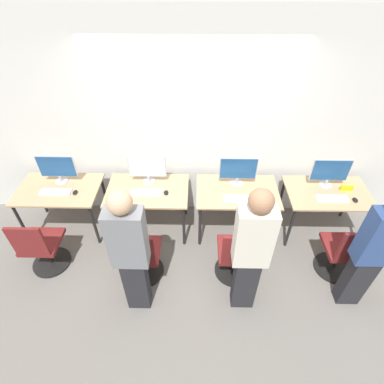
{
  "coord_description": "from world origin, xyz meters",
  "views": [
    {
      "loc": [
        0.05,
        -2.66,
        3.29
      ],
      "look_at": [
        0.0,
        0.14,
        0.88
      ],
      "focal_mm": 28.0,
      "sensor_mm": 36.0,
      "label": 1
    }
  ],
  "objects_px": {
    "mouse_right": "(260,200)",
    "keyboard_left": "(147,193)",
    "mouse_far_left": "(75,192)",
    "office_chair_left": "(142,257)",
    "monitor_left": "(147,168)",
    "office_chair_far_right": "(343,254)",
    "keyboard_far_left": "(55,192)",
    "person_far_right": "(374,250)",
    "monitor_far_left": "(57,168)",
    "monitor_far_right": "(330,172)",
    "mouse_far_right": "(355,200)",
    "keyboard_right": "(239,199)",
    "person_right": "(251,251)",
    "keyboard_far_right": "(332,199)",
    "person_left": "(130,252)",
    "office_chair_right": "(236,257)",
    "mouse_left": "(166,193)",
    "office_chair_far_left": "(42,249)",
    "monitor_right": "(238,170)"
  },
  "relations": [
    {
      "from": "monitor_far_left",
      "to": "mouse_far_right",
      "type": "height_order",
      "value": "monitor_far_left"
    },
    {
      "from": "mouse_far_left",
      "to": "office_chair_far_right",
      "type": "height_order",
      "value": "office_chair_far_right"
    },
    {
      "from": "monitor_far_left",
      "to": "keyboard_far_left",
      "type": "height_order",
      "value": "monitor_far_left"
    },
    {
      "from": "person_left",
      "to": "office_chair_left",
      "type": "bearing_deg",
      "value": 90.6
    },
    {
      "from": "mouse_far_left",
      "to": "mouse_far_right",
      "type": "xyz_separation_m",
      "value": [
        3.6,
        -0.08,
        0.0
      ]
    },
    {
      "from": "mouse_far_left",
      "to": "office_chair_far_left",
      "type": "relative_size",
      "value": 0.1
    },
    {
      "from": "monitor_right",
      "to": "mouse_right",
      "type": "relative_size",
      "value": 5.51
    },
    {
      "from": "keyboard_left",
      "to": "office_chair_left",
      "type": "relative_size",
      "value": 0.46
    },
    {
      "from": "mouse_far_left",
      "to": "keyboard_right",
      "type": "bearing_deg",
      "value": -2.1
    },
    {
      "from": "mouse_right",
      "to": "office_chair_far_right",
      "type": "bearing_deg",
      "value": -29.08
    },
    {
      "from": "mouse_far_right",
      "to": "person_right",
      "type": "bearing_deg",
      "value": -146.04
    },
    {
      "from": "mouse_far_left",
      "to": "office_chair_left",
      "type": "bearing_deg",
      "value": -38.1
    },
    {
      "from": "monitor_far_left",
      "to": "person_right",
      "type": "xyz_separation_m",
      "value": [
        2.39,
        -1.31,
        -0.01
      ]
    },
    {
      "from": "office_chair_far_right",
      "to": "keyboard_far_right",
      "type": "bearing_deg",
      "value": 94.34
    },
    {
      "from": "person_right",
      "to": "office_chair_far_right",
      "type": "xyz_separation_m",
      "value": [
        1.24,
        0.43,
        -0.58
      ]
    },
    {
      "from": "keyboard_far_left",
      "to": "office_chair_far_left",
      "type": "xyz_separation_m",
      "value": [
        -0.04,
        -0.63,
        -0.37
      ]
    },
    {
      "from": "person_left",
      "to": "mouse_right",
      "type": "relative_size",
      "value": 19.03
    },
    {
      "from": "monitor_left",
      "to": "mouse_far_right",
      "type": "height_order",
      "value": "monitor_left"
    },
    {
      "from": "keyboard_far_left",
      "to": "office_chair_far_left",
      "type": "height_order",
      "value": "office_chair_far_left"
    },
    {
      "from": "mouse_left",
      "to": "person_left",
      "type": "bearing_deg",
      "value": -102.4
    },
    {
      "from": "office_chair_right",
      "to": "mouse_far_right",
      "type": "relative_size",
      "value": 9.92
    },
    {
      "from": "monitor_far_left",
      "to": "monitor_left",
      "type": "distance_m",
      "value": 1.19
    },
    {
      "from": "keyboard_far_left",
      "to": "monitor_left",
      "type": "bearing_deg",
      "value": 12.02
    },
    {
      "from": "keyboard_left",
      "to": "mouse_right",
      "type": "bearing_deg",
      "value": -4.57
    },
    {
      "from": "mouse_far_left",
      "to": "monitor_left",
      "type": "height_order",
      "value": "monitor_left"
    },
    {
      "from": "office_chair_left",
      "to": "monitor_far_right",
      "type": "relative_size",
      "value": 1.8
    },
    {
      "from": "office_chair_far_right",
      "to": "person_far_right",
      "type": "distance_m",
      "value": 0.65
    },
    {
      "from": "office_chair_left",
      "to": "keyboard_far_right",
      "type": "bearing_deg",
      "value": 15.97
    },
    {
      "from": "mouse_right",
      "to": "keyboard_left",
      "type": "bearing_deg",
      "value": 175.43
    },
    {
      "from": "office_chair_far_left",
      "to": "office_chair_right",
      "type": "bearing_deg",
      "value": -1.89
    },
    {
      "from": "monitor_left",
      "to": "monitor_far_right",
      "type": "distance_m",
      "value": 2.39
    },
    {
      "from": "keyboard_far_left",
      "to": "office_chair_right",
      "type": "xyz_separation_m",
      "value": [
        2.33,
        -0.71,
        -0.37
      ]
    },
    {
      "from": "monitor_far_right",
      "to": "monitor_left",
      "type": "bearing_deg",
      "value": 179.19
    },
    {
      "from": "keyboard_right",
      "to": "keyboard_far_right",
      "type": "xyz_separation_m",
      "value": [
        1.19,
        0.02,
        0.0
      ]
    },
    {
      "from": "keyboard_far_right",
      "to": "office_chair_far_right",
      "type": "bearing_deg",
      "value": -85.66
    },
    {
      "from": "person_left",
      "to": "office_chair_right",
      "type": "distance_m",
      "value": 1.33
    },
    {
      "from": "mouse_far_left",
      "to": "monitor_left",
      "type": "relative_size",
      "value": 0.18
    },
    {
      "from": "office_chair_left",
      "to": "person_right",
      "type": "distance_m",
      "value": 1.36
    },
    {
      "from": "mouse_far_left",
      "to": "person_far_right",
      "type": "height_order",
      "value": "person_far_right"
    },
    {
      "from": "mouse_right",
      "to": "office_chair_right",
      "type": "xyz_separation_m",
      "value": [
        -0.32,
        -0.61,
        -0.38
      ]
    },
    {
      "from": "mouse_far_left",
      "to": "person_right",
      "type": "xyz_separation_m",
      "value": [
        2.12,
        -1.07,
        0.2
      ]
    },
    {
      "from": "keyboard_far_left",
      "to": "person_far_right",
      "type": "height_order",
      "value": "person_far_right"
    },
    {
      "from": "mouse_far_left",
      "to": "monitor_far_right",
      "type": "distance_m",
      "value": 3.33
    },
    {
      "from": "office_chair_far_left",
      "to": "office_chair_far_right",
      "type": "xyz_separation_m",
      "value": [
        3.67,
        -0.01,
        0.0
      ]
    },
    {
      "from": "person_far_right",
      "to": "office_chair_far_right",
      "type": "bearing_deg",
      "value": 89.79
    },
    {
      "from": "person_right",
      "to": "person_far_right",
      "type": "distance_m",
      "value": 1.24
    },
    {
      "from": "mouse_left",
      "to": "mouse_far_left",
      "type": "bearing_deg",
      "value": -179.05
    },
    {
      "from": "monitor_far_left",
      "to": "monitor_left",
      "type": "bearing_deg",
      "value": 0.91
    },
    {
      "from": "mouse_far_left",
      "to": "monitor_far_right",
      "type": "relative_size",
      "value": 0.18
    },
    {
      "from": "monitor_far_left",
      "to": "office_chair_far_left",
      "type": "height_order",
      "value": "monitor_far_left"
    }
  ]
}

